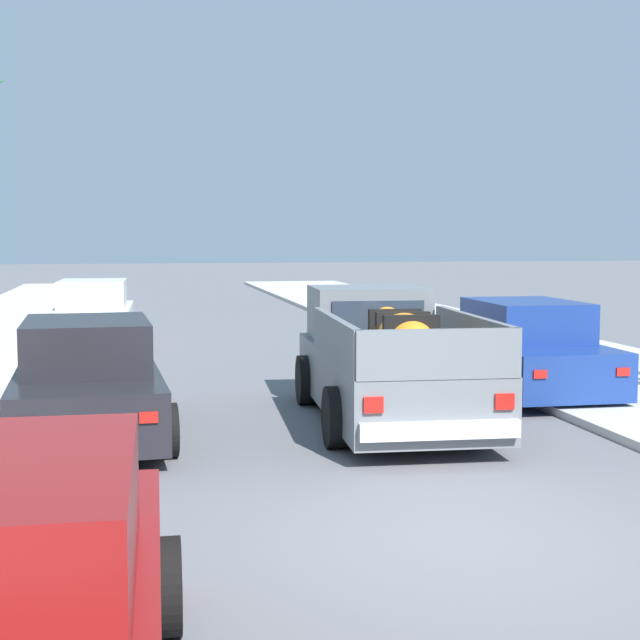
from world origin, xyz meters
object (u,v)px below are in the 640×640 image
Objects in this scene: car_right_mid at (93,315)px; car_left_near at (88,383)px; car_left_far at (523,350)px; pickup_truck at (387,363)px.

car_left_near is at bearing -88.16° from car_right_mid.
pickup_truck is at bearing -149.03° from car_left_far.
pickup_truck reaches higher than car_left_near.
pickup_truck reaches higher than car_left_far.
car_left_far is (2.79, 1.68, -0.10)m from pickup_truck.
car_left_near is 1.00× the size of car_right_mid.
pickup_truck is 4.09m from car_left_near.
car_right_mid is at bearing 91.84° from car_left_near.
car_right_mid is (-0.34, 10.52, 0.00)m from car_left_near.
car_right_mid is at bearing 130.35° from car_left_far.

